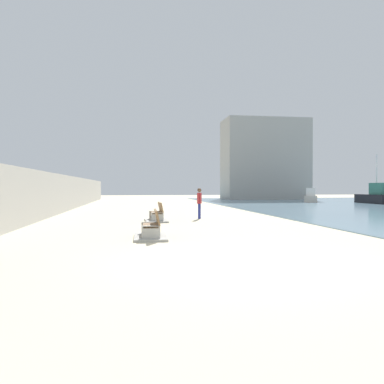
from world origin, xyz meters
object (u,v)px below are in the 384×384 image
(bench_far, at_px, (157,217))
(boat_far_left, at_px, (310,197))
(person_walking, at_px, (199,201))
(boat_nearest, at_px, (379,196))
(bench_near, at_px, (151,231))

(bench_far, bearing_deg, boat_far_left, 49.96)
(person_walking, bearing_deg, boat_far_left, 52.14)
(boat_far_left, xyz_separation_m, boat_nearest, (5.37, -5.00, 0.20))
(boat_far_left, bearing_deg, person_walking, -127.86)
(person_walking, height_order, boat_far_left, person_walking)
(boat_far_left, bearing_deg, bench_near, -123.92)
(bench_near, distance_m, boat_nearest, 35.27)
(bench_near, bearing_deg, bench_far, 85.01)
(bench_far, height_order, person_walking, person_walking)
(boat_far_left, distance_m, boat_nearest, 7.34)
(boat_nearest, bearing_deg, boat_far_left, 137.04)
(bench_near, height_order, boat_nearest, boat_nearest)
(person_walking, bearing_deg, bench_far, -152.42)
(bench_far, distance_m, person_walking, 2.86)
(person_walking, relative_size, boat_nearest, 0.32)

